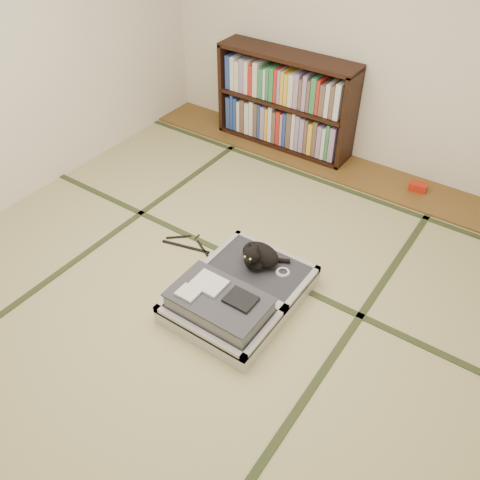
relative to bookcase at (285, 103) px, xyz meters
The scene contains 10 objects.
floor 2.20m from the bookcase, 73.52° to the right, with size 4.50×4.50×0.00m, color tan.
wood_strip 0.76m from the bookcase, ahead, with size 4.00×0.50×0.02m, color brown.
red_item 1.47m from the bookcase, ahead, with size 0.15×0.09×0.07m, color #AD1F0D.
room_shell 2.38m from the bookcase, 73.52° to the right, with size 4.50×4.50×4.50m.
tatami_borders 1.75m from the bookcase, 68.76° to the right, with size 4.00×4.50×0.01m.
bookcase is the anchor object (origin of this frame).
suitcase 2.27m from the bookcase, 67.07° to the right, with size 0.72×0.96×0.28m.
cat 1.98m from the bookcase, 64.23° to the right, with size 0.32×0.32×0.26m.
cable_coil 2.04m from the bookcase, 59.16° to the right, with size 0.10×0.10×0.02m.
hanger 1.83m from the bookcase, 83.55° to the right, with size 0.41×0.23×0.01m.
Camera 1 is at (1.62, -1.92, 2.61)m, focal length 38.00 mm.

